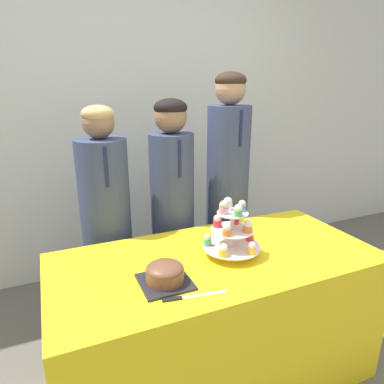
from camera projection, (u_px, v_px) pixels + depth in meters
wall_back at (137, 109)px, 2.76m from camera, size 9.00×0.06×2.70m
table at (215, 318)px, 1.81m from camera, size 1.62×0.76×0.73m
round_cake at (165, 273)px, 1.46m from camera, size 0.22×0.22×0.10m
cake_knife at (184, 298)px, 1.37m from camera, size 0.27×0.06×0.01m
cupcake_stand at (232, 229)px, 1.68m from camera, size 0.29×0.29×0.29m
student_0 at (107, 234)px, 2.06m from camera, size 0.29×0.30×1.44m
student_1 at (173, 219)px, 2.21m from camera, size 0.28×0.28×1.47m
student_2 at (227, 200)px, 2.34m from camera, size 0.28×0.29×1.62m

